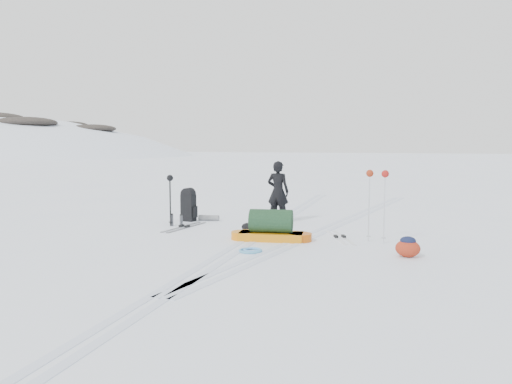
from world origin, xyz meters
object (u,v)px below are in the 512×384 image
(skier, at_px, (278,192))
(expedition_rucksack, at_px, (191,206))
(pulk_sled, at_px, (271,228))
(ski_poles_black, at_px, (170,184))

(skier, bearing_deg, expedition_rucksack, 19.15)
(pulk_sled, relative_size, expedition_rucksack, 1.90)
(expedition_rucksack, height_order, ski_poles_black, ski_poles_black)
(pulk_sled, bearing_deg, skier, 94.40)
(pulk_sled, bearing_deg, ski_poles_black, 153.33)
(expedition_rucksack, xyz_separation_m, ski_poles_black, (-0.10, -0.89, 0.64))
(skier, bearing_deg, pulk_sled, 107.40)
(expedition_rucksack, bearing_deg, skier, 21.56)
(pulk_sled, distance_m, expedition_rucksack, 3.34)
(ski_poles_black, bearing_deg, pulk_sled, -22.30)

